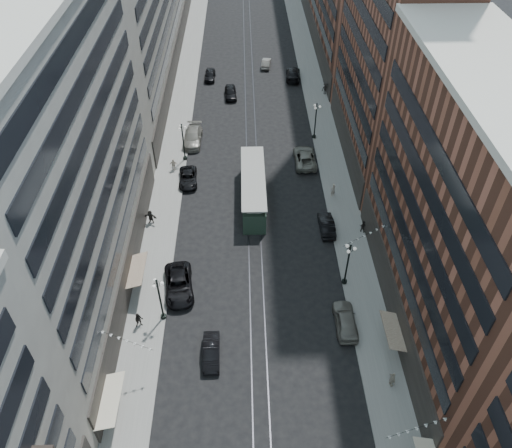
{
  "coord_description": "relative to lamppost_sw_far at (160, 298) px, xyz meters",
  "views": [
    {
      "loc": [
        -0.96,
        -2.25,
        39.73
      ],
      "look_at": [
        0.07,
        36.01,
        5.0
      ],
      "focal_mm": 35.0,
      "sensor_mm": 36.0,
      "label": 1
    }
  ],
  "objects": [
    {
      "name": "streetcar",
      "position": [
        9.2,
        18.06,
        -1.44
      ],
      "size": [
        2.88,
        13.01,
        3.6
      ],
      "color": "#263C2E",
      "rests_on": "ground"
    },
    {
      "name": "sidewalk_west",
      "position": [
        -1.8,
        42.0,
        -3.02
      ],
      "size": [
        4.0,
        180.0,
        0.15
      ],
      "primitive_type": "cube",
      "color": "gray",
      "rests_on": "ground"
    },
    {
      "name": "car_12",
      "position": [
        16.88,
        51.3,
        -2.25
      ],
      "size": [
        2.83,
        6.02,
        1.7
      ],
      "primitive_type": "imported",
      "rotation": [
        0.0,
        0.0,
        3.06
      ],
      "color": "black",
      "rests_on": "ground"
    },
    {
      "name": "car_14",
      "position": [
        12.41,
        56.15,
        -2.41
      ],
      "size": [
        2.02,
        4.35,
        1.38
      ],
      "primitive_type": "imported",
      "rotation": [
        0.0,
        0.0,
        3.0
      ],
      "color": "slate",
      "rests_on": "ground"
    },
    {
      "name": "rail_east",
      "position": [
        9.9,
        42.0,
        -3.09
      ],
      "size": [
        0.12,
        180.0,
        0.02
      ],
      "primitive_type": "cube",
      "color": "#2D2D33",
      "rests_on": "ground"
    },
    {
      "name": "lamppost_sw_far",
      "position": [
        0.0,
        0.0,
        0.0
      ],
      "size": [
        1.03,
        1.14,
        5.52
      ],
      "color": "black",
      "rests_on": "sidewalk_west"
    },
    {
      "name": "lamppost_sw_mid",
      "position": [
        0.0,
        27.0,
        0.0
      ],
      "size": [
        1.03,
        1.14,
        5.52
      ],
      "color": "black",
      "rests_on": "sidewalk_west"
    },
    {
      "name": "pedestrian_8",
      "position": [
        19.18,
        18.39,
        -2.01
      ],
      "size": [
        0.82,
        0.73,
        1.87
      ],
      "primitive_type": "imported",
      "rotation": [
        0.0,
        0.0,
        3.68
      ],
      "color": "#BDAF9D",
      "rests_on": "sidewalk_east"
    },
    {
      "name": "car_11",
      "position": [
        16.42,
        25.92,
        -2.25
      ],
      "size": [
        2.82,
        6.1,
        1.69
      ],
      "primitive_type": "imported",
      "rotation": [
        0.0,
        0.0,
        3.14
      ],
      "color": "slate",
      "rests_on": "ground"
    },
    {
      "name": "car_10",
      "position": [
        17.6,
        12.32,
        -2.35
      ],
      "size": [
        1.67,
        4.56,
        1.49
      ],
      "primitive_type": "imported",
      "rotation": [
        0.0,
        0.0,
        3.16
      ],
      "color": "black",
      "rests_on": "ground"
    },
    {
      "name": "lamppost_se_far",
      "position": [
        18.4,
        4.0,
        0.0
      ],
      "size": [
        1.03,
        1.14,
        5.52
      ],
      "color": "black",
      "rests_on": "sidewalk_east"
    },
    {
      "name": "pedestrian_9",
      "position": [
        21.7,
        45.23,
        -1.98
      ],
      "size": [
        1.34,
        0.88,
        1.93
      ],
      "primitive_type": "imported",
      "rotation": [
        0.0,
        0.0,
        0.32
      ],
      "color": "black",
      "rests_on": "sidewalk_east"
    },
    {
      "name": "building_west_mid",
      "position": [
        -7.8,
        5.0,
        10.9
      ],
      "size": [
        8.0,
        36.0,
        28.0
      ],
      "primitive_type": "cube",
      "color": "#9A9688",
      "rests_on": "ground"
    },
    {
      "name": "car_7",
      "position": [
        0.8,
        21.92,
        -2.41
      ],
      "size": [
        2.6,
        5.06,
        1.37
      ],
      "primitive_type": "imported",
      "rotation": [
        0.0,
        0.0,
        0.07
      ],
      "color": "black",
      "rests_on": "ground"
    },
    {
      "name": "car_13",
      "position": [
        6.07,
        44.88,
        -2.3
      ],
      "size": [
        2.12,
        4.75,
        1.59
      ],
      "primitive_type": "imported",
      "rotation": [
        0.0,
        0.0,
        0.05
      ],
      "color": "black",
      "rests_on": "ground"
    },
    {
      "name": "pedestrian_6",
      "position": [
        -1.28,
        24.49,
        -2.1
      ],
      "size": [
        1.0,
        0.46,
        1.7
      ],
      "primitive_type": "imported",
      "rotation": [
        0.0,
        0.0,
        3.15
      ],
      "color": "beige",
      "rests_on": "sidewalk_west"
    },
    {
      "name": "pedestrian_5",
      "position": [
        -2.98,
        13.97,
        -2.05
      ],
      "size": [
        1.72,
        0.87,
        1.78
      ],
      "primitive_type": "imported",
      "rotation": [
        0.0,
        0.0,
        -0.25
      ],
      "color": "black",
      "rests_on": "sidewalk_west"
    },
    {
      "name": "lamppost_se_mid",
      "position": [
        18.4,
        32.0,
        0.0
      ],
      "size": [
        1.03,
        1.14,
        5.52
      ],
      "color": "black",
      "rests_on": "sidewalk_east"
    },
    {
      "name": "car_9",
      "position": [
        2.4,
        51.48,
        -2.34
      ],
      "size": [
        1.88,
        4.47,
        1.51
      ],
      "primitive_type": "imported",
      "rotation": [
        0.0,
        0.0,
        -0.02
      ],
      "color": "black",
      "rests_on": "ground"
    },
    {
      "name": "sidewalk_east",
      "position": [
        20.2,
        42.0,
        -3.02
      ],
      "size": [
        4.0,
        180.0,
        0.15
      ],
      "primitive_type": "cube",
      "color": "gray",
      "rests_on": "ground"
    },
    {
      "name": "car_8",
      "position": [
        0.8,
        31.4,
        -2.2
      ],
      "size": [
        2.73,
        6.24,
        1.79
      ],
      "primitive_type": "imported",
      "rotation": [
        0.0,
        0.0,
        -0.04
      ],
      "color": "gray",
      "rests_on": "ground"
    },
    {
      "name": "ground",
      "position": [
        9.2,
        32.0,
        -3.1
      ],
      "size": [
        220.0,
        220.0,
        0.0
      ],
      "primitive_type": "plane",
      "color": "black",
      "rests_on": "ground"
    },
    {
      "name": "rail_west",
      "position": [
        8.5,
        42.0,
        -3.09
      ],
      "size": [
        0.12,
        180.0,
        0.02
      ],
      "primitive_type": "cube",
      "color": "#2D2D33",
      "rests_on": "ground"
    },
    {
      "name": "car_5",
      "position": [
        4.87,
        -4.46,
        -2.39
      ],
      "size": [
        1.6,
        4.32,
        1.41
      ],
      "primitive_type": "imported",
      "rotation": [
        0.0,
        0.0,
        0.03
      ],
      "color": "black",
      "rests_on": "ground"
    },
    {
      "name": "pedestrian_4",
      "position": [
        20.57,
        -7.84,
        -2.07
      ],
      "size": [
        0.64,
        1.09,
        1.74
      ],
      "primitive_type": "imported",
      "rotation": [
        0.0,
        0.0,
        1.75
      ],
      "color": "#B3A894",
      "rests_on": "sidewalk_east"
    },
    {
      "name": "building_east_mid",
      "position": [
        26.2,
        -0.0,
        8.9
      ],
      "size": [
        8.0,
        30.0,
        24.0
      ],
      "primitive_type": "cube",
      "color": "brown",
      "rests_on": "ground"
    },
    {
      "name": "car_4",
      "position": [
        17.6,
        -1.37,
        -2.24
      ],
      "size": [
        2.03,
        5.01,
        1.71
      ],
      "primitive_type": "imported",
      "rotation": [
        0.0,
        0.0,
        3.14
      ],
      "color": "slate",
      "rests_on": "ground"
    },
    {
      "name": "pedestrian_2",
      "position": [
        -2.14,
        -0.92,
        -2.1
      ],
      "size": [
        0.9,
        0.62,
        1.7
      ],
      "primitive_type": "imported",
      "rotation": [
        0.0,
        0.0,
        0.22
      ],
      "color": "black",
      "rests_on": "sidewalk_west"
    },
    {
      "name": "car_2",
      "position": [
        1.24,
        3.57,
        -2.25
      ],
      "size": [
        3.61,
        6.41,
        1.69
      ],
      "primitive_type": "imported",
      "rotation": [
        0.0,
        0.0,
        0.14
      ],
      "color": "black",
      "rests_on": "ground"
    },
    {
      "name": "pedestrian_7",
      "position": [
        21.7,
        11.8,
        -2.18
      ],
      "size": [
        0.84,
        0.71,
        1.52
      ],
      "primitive_type": "imported",
      "rotation": [
        0.0,
        0.0,
        2.65
      ],
      "color": "black",
      "rests_on": "sidewalk_east"
    }
  ]
}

